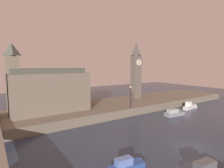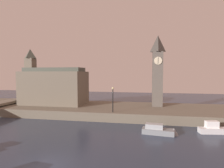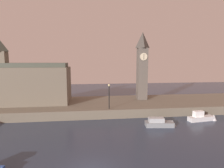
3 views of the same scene
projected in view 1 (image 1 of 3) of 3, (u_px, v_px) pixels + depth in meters
name	position (u px, v px, depth m)	size (l,w,h in m)	color
ground_plane	(192.00, 148.00, 21.20)	(120.00, 120.00, 0.00)	#2D384C
far_embankment	(102.00, 108.00, 37.63)	(70.00, 12.00, 1.50)	#6B6051
clock_tower	(136.00, 69.00, 44.23)	(2.10, 2.16, 13.57)	#5B544C
parliament_hall	(47.00, 90.00, 32.04)	(12.80, 6.87, 11.51)	#6B6051
streetlamp	(131.00, 94.00, 34.71)	(0.36, 0.36, 4.12)	black
boat_ferry_white	(191.00, 106.00, 40.47)	(4.88, 1.66, 1.74)	silver
boat_cruiser_grey	(176.00, 113.00, 35.01)	(4.75, 1.88, 1.43)	gray
boat_tour_blue	(130.00, 164.00, 16.92)	(3.90, 1.40, 1.36)	#2D4C93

